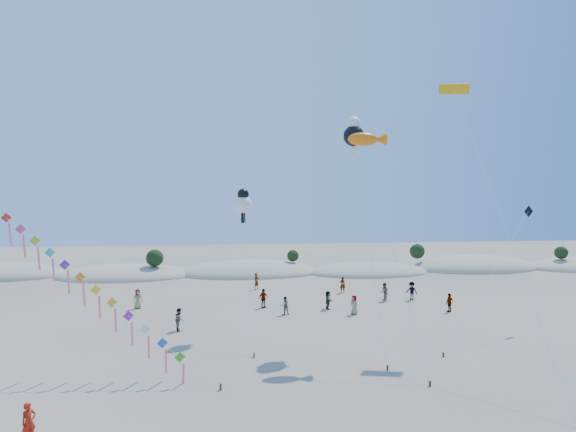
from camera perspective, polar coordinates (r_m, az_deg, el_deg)
The scene contains 9 objects.
dune_ridge at distance 65.11m, azimuth -3.74°, elevation -6.67°, with size 145.30×11.49×5.57m.
kite_train at distance 35.25m, azimuth -29.62°, elevation -1.07°, with size 24.86×10.97×17.32m.
fish_kite at distance 36.51m, azimuth 9.37°, elevation 8.91°, with size 2.88×9.93×15.39m.
cartoon_kite_low at distance 38.82m, azimuth -5.33°, elevation 1.59°, with size 1.39×8.11×11.26m.
cartoon_kite_high at distance 38.76m, azimuth 7.79°, elevation 9.65°, with size 2.00×9.96×16.91m.
parafoil_kite at distance 41.84m, azimuth 19.24°, elevation 13.64°, with size 2.93×17.83×19.70m.
dark_kite at distance 42.18m, azimuth 24.66°, elevation -3.23°, with size 11.50×8.33×9.82m.
flyer_foreground at distance 25.74m, azimuth -28.38°, elevation -20.70°, with size 0.63×0.42×1.74m, color #B01C0E.
beachgoers at distance 46.31m, azimuth 3.21°, elevation -9.69°, with size 29.69×16.11×1.84m.
Camera 1 is at (-1.39, -18.99, 11.08)m, focal length 30.00 mm.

